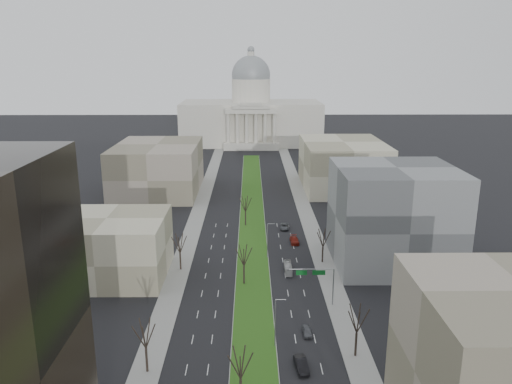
{
  "coord_description": "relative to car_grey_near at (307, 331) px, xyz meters",
  "views": [
    {
      "loc": [
        -0.5,
        -22.12,
        49.02
      ],
      "look_at": [
        0.99,
        107.42,
        13.91
      ],
      "focal_mm": 35.0,
      "sensor_mm": 36.0,
      "label": 1
    }
  ],
  "objects": [
    {
      "name": "ground",
      "position": [
        -9.77,
        61.11,
        -0.67
      ],
      "size": [
        600.0,
        600.0,
        0.0
      ],
      "primitive_type": "plane",
      "color": "black",
      "rests_on": "ground"
    },
    {
      "name": "median",
      "position": [
        -9.77,
        60.09,
        -0.57
      ],
      "size": [
        8.0,
        222.03,
        0.2
      ],
      "color": "#999993",
      "rests_on": "ground"
    },
    {
      "name": "sidewalk_left",
      "position": [
        -27.27,
        36.11,
        -0.6
      ],
      "size": [
        5.0,
        330.0,
        0.15
      ],
      "primitive_type": "cube",
      "color": "gray",
      "rests_on": "ground"
    },
    {
      "name": "sidewalk_right",
      "position": [
        7.73,
        36.11,
        -0.6
      ],
      "size": [
        5.0,
        330.0,
        0.15
      ],
      "primitive_type": "cube",
      "color": "gray",
      "rests_on": "ground"
    },
    {
      "name": "capitol",
      "position": [
        -9.77,
        210.69,
        15.63
      ],
      "size": [
        80.0,
        46.0,
        55.0
      ],
      "color": "beige",
      "rests_on": "ground"
    },
    {
      "name": "building_beige_left",
      "position": [
        -42.77,
        26.11,
        6.33
      ],
      "size": [
        26.0,
        22.0,
        14.0
      ],
      "primitive_type": "cube",
      "color": "#9E987A",
      "rests_on": "ground"
    },
    {
      "name": "building_grey_right",
      "position": [
        24.23,
        33.11,
        11.33
      ],
      "size": [
        28.0,
        26.0,
        24.0
      ],
      "primitive_type": "cube",
      "color": "#585B5D",
      "rests_on": "ground"
    },
    {
      "name": "building_far_left",
      "position": [
        -44.77,
        101.11,
        8.33
      ],
      "size": [
        30.0,
        40.0,
        18.0
      ],
      "primitive_type": "cube",
      "color": "gray",
      "rests_on": "ground"
    },
    {
      "name": "building_far_right",
      "position": [
        25.23,
        106.11,
        8.33
      ],
      "size": [
        30.0,
        40.0,
        18.0
      ],
      "primitive_type": "cube",
      "color": "#9E987A",
      "rests_on": "ground"
    },
    {
      "name": "tree_left_mid",
      "position": [
        -26.97,
        -10.89,
        6.33
      ],
      "size": [
        5.4,
        5.4,
        9.72
      ],
      "color": "black",
      "rests_on": "ground"
    },
    {
      "name": "tree_left_far",
      "position": [
        -26.97,
        29.11,
        6.17
      ],
      "size": [
        5.28,
        5.28,
        9.5
      ],
      "color": "black",
      "rests_on": "ground"
    },
    {
      "name": "tree_right_mid",
      "position": [
        7.43,
        -6.89,
        6.48
      ],
      "size": [
        5.52,
        5.52,
        9.94
      ],
      "color": "black",
      "rests_on": "ground"
    },
    {
      "name": "tree_right_far",
      "position": [
        7.43,
        33.11,
        5.86
      ],
      "size": [
        5.04,
        5.04,
        9.07
      ],
      "color": "black",
      "rests_on": "ground"
    },
    {
      "name": "tree_median_a",
      "position": [
        -11.77,
        -18.89,
        6.33
      ],
      "size": [
        5.4,
        5.4,
        9.72
      ],
      "color": "black",
      "rests_on": "ground"
    },
    {
      "name": "tree_median_b",
      "position": [
        -11.77,
        21.11,
        6.33
      ],
      "size": [
        5.4,
        5.4,
        9.72
      ],
      "color": "black",
      "rests_on": "ground"
    },
    {
      "name": "tree_median_c",
      "position": [
        -11.77,
        61.11,
        6.33
      ],
      "size": [
        5.4,
        5.4,
        9.72
      ],
      "color": "black",
      "rests_on": "ground"
    },
    {
      "name": "streetlamp_median_b",
      "position": [
        -6.01,
        -3.89,
        4.14
      ],
      "size": [
        1.9,
        0.2,
        9.16
      ],
      "color": "gray",
      "rests_on": "ground"
    },
    {
      "name": "streetlamp_median_c",
      "position": [
        -6.01,
        36.11,
        4.14
      ],
      "size": [
        1.9,
        0.2,
        9.16
      ],
      "color": "gray",
      "rests_on": "ground"
    },
    {
      "name": "mast_arm_signs",
      "position": [
        3.72,
        11.13,
        5.44
      ],
      "size": [
        9.12,
        0.24,
        8.09
      ],
      "color": "gray",
      "rests_on": "ground"
    },
    {
      "name": "car_grey_near",
      "position": [
        0.0,
        0.0,
        0.0
      ],
      "size": [
        1.67,
        3.98,
        1.34
      ],
      "primitive_type": "imported",
      "rotation": [
        0.0,
        0.0,
        0.02
      ],
      "color": "#505258",
      "rests_on": "ground"
    },
    {
      "name": "car_black",
      "position": [
        -2.1,
        -10.4,
        0.18
      ],
      "size": [
        2.37,
        5.34,
        1.7
      ],
      "primitive_type": "imported",
      "rotation": [
        0.0,
        0.0,
        0.11
      ],
      "color": "black",
      "rests_on": "ground"
    },
    {
      "name": "car_red",
      "position": [
        1.67,
        46.56,
        0.12
      ],
      "size": [
        2.4,
        5.56,
        1.59
      ],
      "primitive_type": "imported",
      "rotation": [
        0.0,
        0.0,
        0.03
      ],
      "color": "maroon",
      "rests_on": "ground"
    },
    {
      "name": "car_grey_far",
      "position": [
        -0.22,
        58.11,
        0.06
      ],
      "size": [
        2.82,
        5.44,
        1.47
      ],
      "primitive_type": "imported",
      "rotation": [
        0.0,
        0.0,
        -0.07
      ],
      "color": "#52555A",
      "rests_on": "ground"
    },
    {
      "name": "box_van",
      "position": [
        -1.45,
        27.61,
        0.29
      ],
      "size": [
        1.68,
        6.93,
        1.93
      ],
      "primitive_type": "imported",
      "rotation": [
        0.0,
        0.0,
        -0.01
      ],
      "color": "silver",
      "rests_on": "ground"
    }
  ]
}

